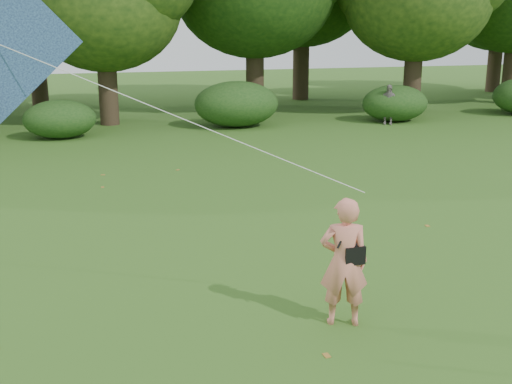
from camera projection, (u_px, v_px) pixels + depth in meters
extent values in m
plane|color=#265114|center=(352.00, 323.00, 9.21)|extent=(100.00, 100.00, 0.00)
imported|color=#E8836D|center=(344.00, 262.00, 8.96)|extent=(0.79, 0.64, 1.87)
imported|color=gray|center=(388.00, 104.00, 27.02)|extent=(1.06, 0.87, 1.68)
cube|color=black|center=(353.00, 254.00, 8.93)|extent=(0.30, 0.20, 0.26)
cylinder|color=black|center=(346.00, 231.00, 8.80)|extent=(0.33, 0.14, 0.47)
cylinder|color=white|center=(181.00, 118.00, 8.58)|extent=(4.72, 1.64, 2.02)
cylinder|color=#3A2D1E|center=(108.00, 87.00, 26.80)|extent=(0.80, 0.80, 3.15)
ellipsoid|color=#1E3F11|center=(103.00, 4.00, 25.95)|extent=(6.40, 6.40, 5.44)
cylinder|color=#3A2D1E|center=(255.00, 74.00, 30.51)|extent=(0.86, 0.86, 3.67)
cylinder|color=#3A2D1E|center=(413.00, 77.00, 30.14)|extent=(0.83, 0.83, 3.43)
cylinder|color=#3A2D1E|center=(511.00, 68.00, 33.86)|extent=(0.87, 0.87, 3.78)
cylinder|color=#3A2D1E|center=(38.00, 72.00, 32.89)|extent=(0.84, 0.84, 3.50)
cylinder|color=#3A2D1E|center=(301.00, 63.00, 35.73)|extent=(0.90, 0.90, 4.02)
cylinder|color=#3A2D1E|center=(495.00, 63.00, 39.81)|extent=(0.85, 0.85, 3.57)
ellipsoid|color=#264919|center=(60.00, 119.00, 23.79)|extent=(2.66, 2.09, 1.42)
ellipsoid|color=#264919|center=(236.00, 104.00, 26.39)|extent=(3.50, 2.75, 1.88)
ellipsoid|color=#264919|center=(395.00, 103.00, 27.88)|extent=(2.94, 2.31, 1.58)
cube|color=olive|center=(327.00, 355.00, 8.29)|extent=(0.08, 0.12, 0.01)
cube|color=olive|center=(178.00, 170.00, 18.76)|extent=(0.14, 0.14, 0.01)
cube|color=olive|center=(427.00, 226.00, 13.58)|extent=(0.10, 0.13, 0.01)
cube|color=olive|center=(103.00, 187.00, 16.78)|extent=(0.09, 0.12, 0.01)
cube|color=olive|center=(103.00, 175.00, 18.15)|extent=(0.14, 0.11, 0.01)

